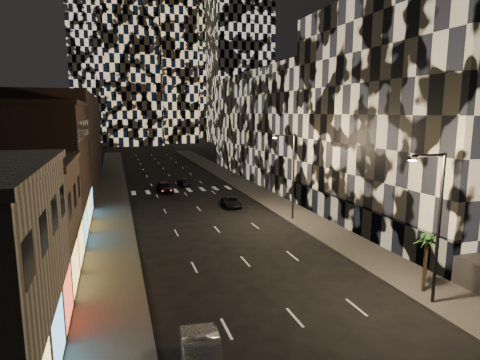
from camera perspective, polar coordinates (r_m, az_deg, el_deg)
sidewalk_left at (r=59.18m, az=-17.80°, el=-1.88°), size 4.00×120.00×0.15m
sidewalk_right at (r=62.21m, az=0.93°, el=-0.86°), size 4.00×120.00×0.15m
curb_left at (r=59.19m, az=-15.77°, el=-1.77°), size 0.20×120.00×0.15m
curb_right at (r=61.60m, az=-0.93°, el=-0.97°), size 0.20×120.00×0.15m
retail_brown at (r=42.65m, az=-27.74°, el=1.22°), size 10.00×15.00×12.00m
retail_filler_left at (r=68.67m, az=-23.93°, el=5.13°), size 10.00×40.00×14.00m
midrise_right at (r=43.75m, az=24.79°, el=8.21°), size 16.00×25.00×22.00m
midrise_base at (r=40.27m, az=15.62°, el=-4.99°), size 0.60×25.00×3.00m
midrise_filler_right at (r=71.37m, az=6.88°, el=7.64°), size 16.00×40.00×18.00m
tower_right_mid at (r=154.63m, az=-0.19°, el=24.10°), size 20.00×20.00×100.00m
tower_center_low at (r=152.58m, az=-15.39°, el=23.01°), size 18.00×18.00×95.00m
streetlight_near at (r=25.92m, az=26.11°, el=-4.92°), size 2.55×0.25×9.00m
streetlight_far at (r=42.36m, az=7.33°, el=1.33°), size 2.55×0.25×9.00m
car_silver_parked at (r=19.26m, az=-5.39°, el=-23.93°), size 2.08×4.92×1.58m
car_dark_midlane at (r=58.46m, az=-10.66°, el=-1.01°), size 2.38×4.76×1.56m
car_dark_oncoming at (r=63.43m, az=-8.02°, el=-0.28°), size 1.95×4.19×1.19m
car_dark_rightlane at (r=48.87m, az=-1.24°, el=-3.15°), size 2.26×4.45×1.20m
palm_tree at (r=27.97m, az=25.05°, el=-8.27°), size 1.90×1.92×3.77m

